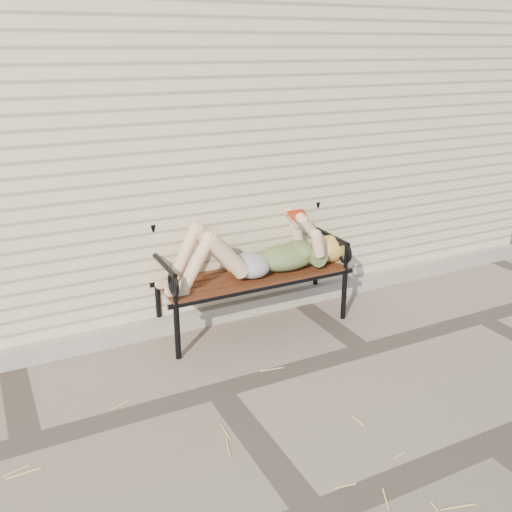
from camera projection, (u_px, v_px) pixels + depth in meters
ground at (218, 391)px, 3.95m from camera, size 80.00×80.00×0.00m
house_wall at (102, 121)px, 5.94m from camera, size 8.00×4.00×3.00m
foundation_strip at (172, 324)px, 4.74m from camera, size 8.00×0.10×0.15m
garden_bench at (248, 253)px, 4.74m from camera, size 1.72×0.68×1.11m
reading_woman at (257, 253)px, 4.62m from camera, size 1.62×0.37×0.51m
straw_scatter at (155, 489)px, 3.07m from camera, size 3.02×1.81×0.01m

